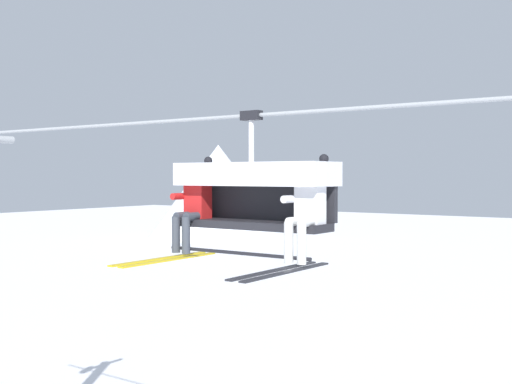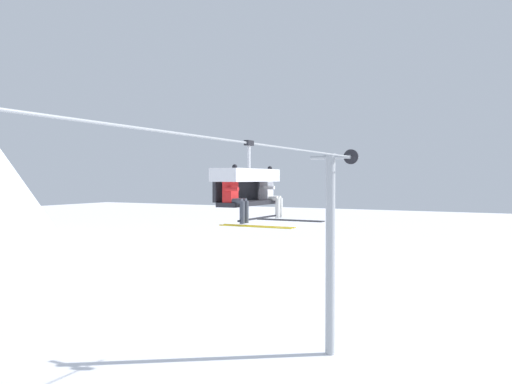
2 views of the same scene
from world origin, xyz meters
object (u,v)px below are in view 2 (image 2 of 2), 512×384
lift_tower_far (331,248)px  chairlift_chair (246,182)px  skier_white (271,192)px  skier_red (235,194)px

lift_tower_far → chairlift_chair: (-8.09, -0.71, 2.61)m
lift_tower_far → skier_white: (-7.20, -0.92, 2.34)m
skier_red → skier_white: same height
lift_tower_far → skier_white: bearing=-172.7°
lift_tower_far → skier_red: size_ratio=4.65×
chairlift_chair → skier_white: size_ratio=1.29×
chairlift_chair → skier_white: bearing=-13.6°
skier_white → lift_tower_far: bearing=7.3°
chairlift_chair → skier_red: chairlift_chair is taller
skier_red → skier_white: bearing=0.0°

